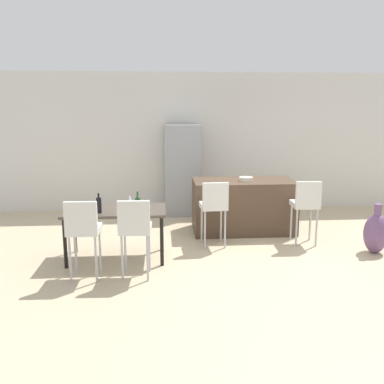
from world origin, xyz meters
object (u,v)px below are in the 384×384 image
at_px(kitchen_island, 243,206).
at_px(dining_chair_near, 83,227).
at_px(dining_table, 116,214).
at_px(wine_bottle_inner, 99,205).
at_px(wine_bottle_near, 138,205).
at_px(bar_chair_middle, 306,202).
at_px(bar_chair_left, 214,204).
at_px(fruit_bowl, 246,179).
at_px(wine_glass_left, 129,198).
at_px(refrigerator, 182,170).
at_px(dining_chair_far, 135,226).
at_px(floor_vase, 376,233).
at_px(potted_plant, 289,196).

height_order(kitchen_island, dining_chair_near, dining_chair_near).
xyz_separation_m(dining_table, dining_chair_near, (-0.33, -0.76, 0.03)).
distance_m(wine_bottle_inner, wine_bottle_near, 0.54).
bearing_deg(bar_chair_middle, bar_chair_left, 180.00).
xyz_separation_m(kitchen_island, fruit_bowl, (0.02, -0.08, 0.50)).
bearing_deg(wine_bottle_inner, bar_chair_middle, 11.20).
xyz_separation_m(wine_glass_left, refrigerator, (0.91, 2.47, 0.06)).
bearing_deg(dining_table, dining_chair_far, -67.02).
relative_size(dining_table, refrigerator, 0.78).
distance_m(bar_chair_middle, wine_bottle_inner, 3.22).
height_order(dining_table, wine_bottle_inner, wine_bottle_inner).
height_order(wine_bottle_inner, floor_vase, wine_bottle_inner).
bearing_deg(refrigerator, dining_table, -112.54).
bearing_deg(fruit_bowl, bar_chair_middle, -42.79).
bearing_deg(fruit_bowl, potted_plant, 49.50).
bearing_deg(dining_chair_far, potted_plant, 48.11).
height_order(bar_chair_middle, dining_table, bar_chair_middle).
relative_size(bar_chair_left, wine_bottle_near, 3.40).
relative_size(bar_chair_left, wine_glass_left, 6.03).
bearing_deg(bar_chair_middle, dining_chair_near, -160.00).
xyz_separation_m(fruit_bowl, floor_vase, (1.76, -1.23, -0.64)).
height_order(dining_chair_near, potted_plant, dining_chair_near).
xyz_separation_m(wine_glass_left, potted_plant, (3.17, 2.46, -0.54)).
bearing_deg(dining_chair_near, bar_chair_middle, 20.00).
height_order(dining_chair_near, fruit_bowl, dining_chair_near).
relative_size(dining_chair_far, wine_bottle_inner, 3.79).
relative_size(bar_chair_middle, dining_chair_far, 1.00).
bearing_deg(wine_bottle_inner, wine_glass_left, 42.97).
relative_size(dining_chair_near, wine_bottle_near, 3.40).
height_order(dining_table, refrigerator, refrigerator).
relative_size(wine_bottle_inner, wine_glass_left, 1.59).
distance_m(kitchen_island, dining_chair_far, 2.72).
bearing_deg(dining_chair_near, wine_glass_left, 61.09).
bearing_deg(floor_vase, dining_chair_near, -170.31).
distance_m(kitchen_island, dining_chair_near, 3.18).
xyz_separation_m(wine_bottle_inner, fruit_bowl, (2.34, 1.38, 0.10)).
distance_m(wine_bottle_near, refrigerator, 3.01).
xyz_separation_m(dining_table, wine_bottle_inner, (-0.20, -0.19, 0.18)).
distance_m(bar_chair_left, dining_chair_near, 2.17).
xyz_separation_m(bar_chair_middle, potted_plant, (0.41, 2.20, -0.38)).
distance_m(dining_chair_near, wine_glass_left, 1.08).
height_order(dining_chair_far, wine_bottle_near, dining_chair_far).
bearing_deg(wine_bottle_inner, dining_chair_far, -47.38).
relative_size(refrigerator, potted_plant, 3.29).
distance_m(bar_chair_left, fruit_bowl, 1.03).
bearing_deg(dining_table, fruit_bowl, 29.25).
relative_size(dining_table, dining_chair_far, 1.37).
bearing_deg(dining_chair_near, fruit_bowl, 38.44).
height_order(bar_chair_left, refrigerator, refrigerator).
xyz_separation_m(bar_chair_left, bar_chair_middle, (1.47, -0.00, 0.00)).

